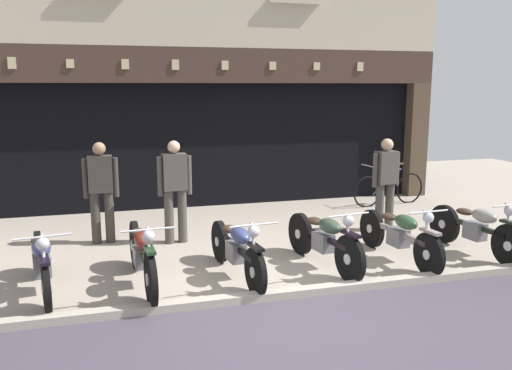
{
  "coord_description": "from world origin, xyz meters",
  "views": [
    {
      "loc": [
        -1.91,
        -5.71,
        2.55
      ],
      "look_at": [
        0.48,
        2.69,
        0.91
      ],
      "focal_mm": 37.29,
      "sensor_mm": 36.0,
      "label": 1
    }
  ],
  "objects_px": {
    "advert_board_near": "(292,116)",
    "leaning_bicycle": "(389,188)",
    "shopkeeper_center": "(175,187)",
    "motorcycle_center": "(324,239)",
    "motorcycle_right": "(476,228)",
    "salesman_left": "(101,188)",
    "motorcycle_far_left": "(42,261)",
    "motorcycle_center_right": "(399,234)",
    "salesman_right": "(386,180)",
    "motorcycle_left": "(142,254)",
    "motorcycle_center_left": "(237,248)"
  },
  "relations": [
    {
      "from": "salesman_right",
      "to": "shopkeeper_center",
      "type": "bearing_deg",
      "value": -12.66
    },
    {
      "from": "motorcycle_center",
      "to": "motorcycle_left",
      "type": "bearing_deg",
      "value": -7.78
    },
    {
      "from": "motorcycle_center",
      "to": "motorcycle_center_right",
      "type": "xyz_separation_m",
      "value": [
        1.18,
        -0.03,
        -0.01
      ]
    },
    {
      "from": "motorcycle_far_left",
      "to": "motorcycle_center_right",
      "type": "relative_size",
      "value": 0.98
    },
    {
      "from": "motorcycle_center_left",
      "to": "motorcycle_center_right",
      "type": "distance_m",
      "value": 2.46
    },
    {
      "from": "motorcycle_center",
      "to": "motorcycle_center_right",
      "type": "distance_m",
      "value": 1.18
    },
    {
      "from": "motorcycle_left",
      "to": "salesman_right",
      "type": "height_order",
      "value": "salesman_right"
    },
    {
      "from": "salesman_left",
      "to": "shopkeeper_center",
      "type": "xyz_separation_m",
      "value": [
        1.15,
        -0.31,
        0.01
      ]
    },
    {
      "from": "shopkeeper_center",
      "to": "leaning_bicycle",
      "type": "xyz_separation_m",
      "value": [
        4.81,
        1.57,
        -0.57
      ]
    },
    {
      "from": "salesman_left",
      "to": "advert_board_near",
      "type": "bearing_deg",
      "value": -149.85
    },
    {
      "from": "motorcycle_far_left",
      "to": "motorcycle_right",
      "type": "distance_m",
      "value": 6.2
    },
    {
      "from": "salesman_left",
      "to": "leaning_bicycle",
      "type": "height_order",
      "value": "salesman_left"
    },
    {
      "from": "motorcycle_center_right",
      "to": "leaning_bicycle",
      "type": "height_order",
      "value": "leaning_bicycle"
    },
    {
      "from": "motorcycle_left",
      "to": "motorcycle_right",
      "type": "bearing_deg",
      "value": 175.65
    },
    {
      "from": "motorcycle_far_left",
      "to": "shopkeeper_center",
      "type": "bearing_deg",
      "value": -146.61
    },
    {
      "from": "shopkeeper_center",
      "to": "motorcycle_center_right",
      "type": "bearing_deg",
      "value": 144.84
    },
    {
      "from": "salesman_left",
      "to": "leaning_bicycle",
      "type": "bearing_deg",
      "value": -167.42
    },
    {
      "from": "salesman_right",
      "to": "motorcycle_center_left",
      "type": "bearing_deg",
      "value": 18.58
    },
    {
      "from": "motorcycle_center_right",
      "to": "salesman_left",
      "type": "bearing_deg",
      "value": -31.17
    },
    {
      "from": "advert_board_near",
      "to": "motorcycle_center",
      "type": "bearing_deg",
      "value": -103.74
    },
    {
      "from": "salesman_left",
      "to": "motorcycle_right",
      "type": "bearing_deg",
      "value": 158.86
    },
    {
      "from": "motorcycle_far_left",
      "to": "motorcycle_center_right",
      "type": "bearing_deg",
      "value": 169.52
    },
    {
      "from": "motorcycle_center_left",
      "to": "leaning_bicycle",
      "type": "height_order",
      "value": "leaning_bicycle"
    },
    {
      "from": "motorcycle_center_left",
      "to": "salesman_right",
      "type": "xyz_separation_m",
      "value": [
        3.11,
        1.62,
        0.5
      ]
    },
    {
      "from": "advert_board_near",
      "to": "leaning_bicycle",
      "type": "xyz_separation_m",
      "value": [
        1.87,
        -1.05,
        -1.51
      ]
    },
    {
      "from": "salesman_right",
      "to": "advert_board_near",
      "type": "height_order",
      "value": "advert_board_near"
    },
    {
      "from": "motorcycle_center_left",
      "to": "motorcycle_left",
      "type": "bearing_deg",
      "value": -7.13
    },
    {
      "from": "motorcycle_left",
      "to": "advert_board_near",
      "type": "bearing_deg",
      "value": -132.81
    },
    {
      "from": "motorcycle_right",
      "to": "advert_board_near",
      "type": "relative_size",
      "value": 1.74
    },
    {
      "from": "motorcycle_far_left",
      "to": "advert_board_near",
      "type": "distance_m",
      "value": 6.66
    },
    {
      "from": "motorcycle_right",
      "to": "salesman_left",
      "type": "height_order",
      "value": "salesman_left"
    },
    {
      "from": "motorcycle_far_left",
      "to": "motorcycle_left",
      "type": "xyz_separation_m",
      "value": [
        1.21,
        -0.09,
        0.02
      ]
    },
    {
      "from": "leaning_bicycle",
      "to": "motorcycle_center",
      "type": "bearing_deg",
      "value": 132.32
    },
    {
      "from": "motorcycle_center_left",
      "to": "motorcycle_center",
      "type": "distance_m",
      "value": 1.29
    },
    {
      "from": "salesman_right",
      "to": "leaning_bicycle",
      "type": "bearing_deg",
      "value": -130.96
    },
    {
      "from": "salesman_right",
      "to": "advert_board_near",
      "type": "distance_m",
      "value": 3.11
    },
    {
      "from": "advert_board_near",
      "to": "shopkeeper_center",
      "type": "bearing_deg",
      "value": -138.21
    },
    {
      "from": "motorcycle_left",
      "to": "motorcycle_center_left",
      "type": "relative_size",
      "value": 1.05
    },
    {
      "from": "salesman_right",
      "to": "advert_board_near",
      "type": "xyz_separation_m",
      "value": [
        -0.74,
        2.86,
        0.97
      ]
    },
    {
      "from": "motorcycle_center",
      "to": "advert_board_near",
      "type": "relative_size",
      "value": 1.74
    },
    {
      "from": "motorcycle_center",
      "to": "motorcycle_right",
      "type": "bearing_deg",
      "value": 169.61
    },
    {
      "from": "motorcycle_far_left",
      "to": "salesman_right",
      "type": "relative_size",
      "value": 1.21
    },
    {
      "from": "motorcycle_center_left",
      "to": "motorcycle_center",
      "type": "xyz_separation_m",
      "value": [
        1.29,
        0.06,
        0.01
      ]
    },
    {
      "from": "salesman_left",
      "to": "motorcycle_far_left",
      "type": "bearing_deg",
      "value": 71.2
    },
    {
      "from": "salesman_left",
      "to": "motorcycle_center",
      "type": "bearing_deg",
      "value": 145.6
    },
    {
      "from": "motorcycle_center_right",
      "to": "motorcycle_right",
      "type": "xyz_separation_m",
      "value": [
        1.29,
        -0.05,
        0.01
      ]
    },
    {
      "from": "motorcycle_center_right",
      "to": "salesman_left",
      "type": "relative_size",
      "value": 1.22
    },
    {
      "from": "salesman_left",
      "to": "salesman_right",
      "type": "bearing_deg",
      "value": 174.14
    },
    {
      "from": "salesman_left",
      "to": "advert_board_near",
      "type": "distance_m",
      "value": 4.8
    },
    {
      "from": "motorcycle_center",
      "to": "motorcycle_right",
      "type": "height_order",
      "value": "motorcycle_center"
    }
  ]
}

